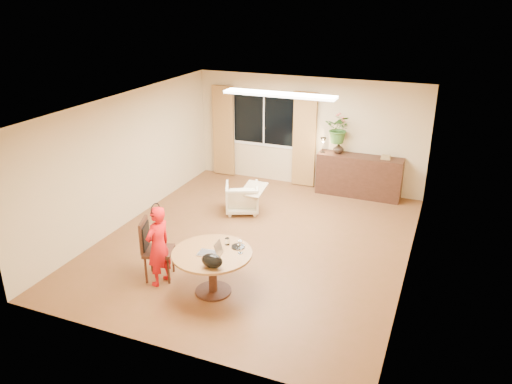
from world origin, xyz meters
TOP-DOWN VIEW (x-y plane):
  - floor at (0.00, 0.00)m, footprint 6.50×6.50m
  - ceiling at (0.00, 0.00)m, footprint 6.50×6.50m
  - wall_back at (0.00, 3.25)m, footprint 5.50×0.00m
  - wall_left at (-2.75, 0.00)m, footprint 0.00×6.50m
  - wall_right at (2.75, 0.00)m, footprint 0.00×6.50m
  - window at (-1.10, 3.23)m, footprint 1.70×0.03m
  - curtain_left at (-2.15, 3.15)m, footprint 0.55×0.08m
  - curtain_right at (-0.05, 3.15)m, footprint 0.55×0.08m
  - ceiling_panel at (0.00, 1.20)m, footprint 2.20×0.35m
  - dining_table at (0.02, -1.81)m, footprint 1.23×1.23m
  - dining_chair at (-0.99, -1.75)m, footprint 0.62×0.59m
  - child at (-0.89, -1.89)m, footprint 0.55×0.42m
  - laptop at (-0.00, -1.87)m, footprint 0.37×0.27m
  - tumbler at (0.12, -1.49)m, footprint 0.09×0.09m
  - wine_glass at (0.43, -1.67)m, footprint 0.09×0.09m
  - pot_lid at (0.32, -1.51)m, footprint 0.27×0.27m
  - handbag at (0.22, -2.20)m, footprint 0.35×0.24m
  - armchair at (-0.79, 1.18)m, footprint 0.90×0.91m
  - throw at (-0.51, 1.15)m, footprint 0.47×0.57m
  - sideboard at (1.31, 3.01)m, footprint 1.91×0.47m
  - vase at (0.80, 3.01)m, footprint 0.24×0.24m
  - bouquet at (0.79, 3.01)m, footprint 0.62×0.54m
  - book_stack at (1.87, 3.01)m, footprint 0.25×0.22m
  - desk_lamp at (0.46, 2.96)m, footprint 0.18×0.18m

SIDE VIEW (x-z plane):
  - floor at x=0.00m, z-range 0.00..0.00m
  - armchair at x=-0.79m, z-range 0.00..0.63m
  - sideboard at x=1.31m, z-range 0.00..0.95m
  - dining_chair at x=-0.99m, z-range 0.00..1.03m
  - dining_table at x=0.02m, z-range 0.20..0.90m
  - throw at x=-0.51m, z-range 0.63..0.66m
  - child at x=-0.89m, z-range 0.00..1.34m
  - pot_lid at x=0.32m, z-range 0.70..0.74m
  - tumbler at x=0.12m, z-range 0.70..0.81m
  - wine_glass at x=0.43m, z-range 0.70..0.92m
  - handbag at x=0.22m, z-range 0.70..0.92m
  - laptop at x=0.00m, z-range 0.70..0.93m
  - book_stack at x=1.87m, z-range 0.95..1.04m
  - vase at x=0.80m, z-range 0.95..1.20m
  - desk_lamp at x=0.46m, z-range 0.95..1.32m
  - curtain_left at x=-2.15m, z-range 0.02..2.27m
  - curtain_right at x=-0.05m, z-range 0.02..2.27m
  - wall_back at x=0.00m, z-range -1.45..4.05m
  - wall_left at x=-2.75m, z-range -1.95..4.55m
  - wall_right at x=2.75m, z-range -1.95..4.55m
  - window at x=-1.10m, z-range 0.85..2.15m
  - bouquet at x=0.79m, z-range 1.20..1.86m
  - ceiling_panel at x=0.00m, z-range 2.54..2.59m
  - ceiling at x=0.00m, z-range 2.60..2.60m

